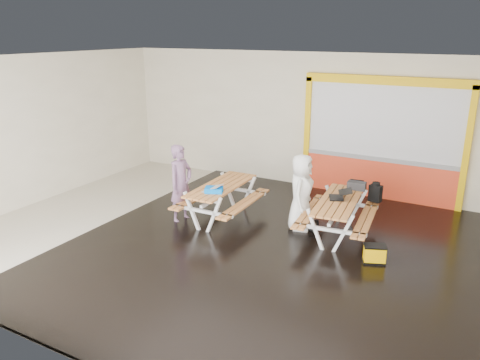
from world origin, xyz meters
The scene contains 14 objects.
room centered at (0.00, 0.00, 1.75)m, with size 10.02×8.02×3.52m.
deck centered at (1.25, 0.00, 0.03)m, with size 7.50×7.98×0.05m, color black.
kiosk centered at (2.20, 3.93, 1.44)m, with size 3.88×0.16×3.00m.
picnic_table_left centered at (-0.46, 0.90, 0.63)m, with size 1.44×2.08×0.82m.
picnic_table_right centered at (2.04, 1.25, 0.62)m, with size 1.56×2.14×0.80m.
person_left centered at (-1.19, 0.43, 0.86)m, with size 0.63×0.41×1.72m, color #735270.
person_right centered at (1.26, 1.21, 0.84)m, with size 0.78×0.51×1.60m, color white.
laptop_left centered at (-0.40, 0.44, 0.87)m, with size 0.36×0.33×0.15m.
laptop_right centered at (2.02, 1.34, 0.86)m, with size 0.55×0.52×0.18m.
blue_pouch centered at (-0.35, 0.42, 0.87)m, with size 0.36×0.25×0.11m, color blue.
toolbox centered at (2.17, 2.05, 0.89)m, with size 0.39×0.21×0.22m.
backpack centered at (2.53, 2.25, 0.74)m, with size 0.28×0.22×0.42m.
dark_case centered at (1.41, 1.30, 0.12)m, with size 0.39×0.29×0.14m, color black.
fluke_bag centered at (2.99, 0.42, 0.21)m, with size 0.45×0.38×0.33m.
Camera 1 is at (4.55, -7.38, 4.01)m, focal length 35.34 mm.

